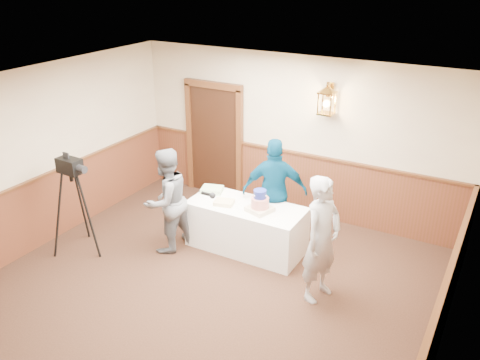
% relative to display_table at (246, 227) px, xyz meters
% --- Properties ---
extents(ground, '(7.00, 7.00, 0.00)m').
position_rel_display_table_xyz_m(ground, '(0.07, -1.90, -0.38)').
color(ground, black).
rests_on(ground, ground).
extents(room_shell, '(6.02, 7.02, 2.81)m').
position_rel_display_table_xyz_m(room_shell, '(0.02, -1.45, 1.15)').
color(room_shell, '#C3AC92').
rests_on(room_shell, ground).
extents(display_table, '(1.80, 0.80, 0.75)m').
position_rel_display_table_xyz_m(display_table, '(0.00, 0.00, 0.00)').
color(display_table, white).
rests_on(display_table, ground).
extents(tiered_cake, '(0.42, 0.42, 0.34)m').
position_rel_display_table_xyz_m(tiered_cake, '(0.27, -0.07, 0.51)').
color(tiered_cake, beige).
rests_on(tiered_cake, display_table).
extents(sheet_cake_yellow, '(0.34, 0.29, 0.06)m').
position_rel_display_table_xyz_m(sheet_cake_yellow, '(-0.32, -0.13, 0.41)').
color(sheet_cake_yellow, '#D8C181').
rests_on(sheet_cake_yellow, display_table).
extents(sheet_cake_green, '(0.39, 0.35, 0.08)m').
position_rel_display_table_xyz_m(sheet_cake_green, '(-0.72, 0.16, 0.41)').
color(sheet_cake_green, '#BADF9D').
rests_on(sheet_cake_green, display_table).
extents(interviewer, '(1.50, 0.92, 1.66)m').
position_rel_display_table_xyz_m(interviewer, '(-1.06, -0.60, 0.46)').
color(interviewer, slate).
rests_on(interviewer, ground).
extents(baker, '(0.57, 0.72, 1.75)m').
position_rel_display_table_xyz_m(baker, '(1.45, -0.61, 0.50)').
color(baker, '#A5A6AB').
rests_on(baker, ground).
extents(assistant_p, '(1.10, 0.80, 1.73)m').
position_rel_display_table_xyz_m(assistant_p, '(0.26, 0.44, 0.49)').
color(assistant_p, navy).
rests_on(assistant_p, ground).
extents(tv_camera_rig, '(0.60, 0.56, 1.54)m').
position_rel_display_table_xyz_m(tv_camera_rig, '(-2.24, -1.33, 0.32)').
color(tv_camera_rig, black).
rests_on(tv_camera_rig, ground).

